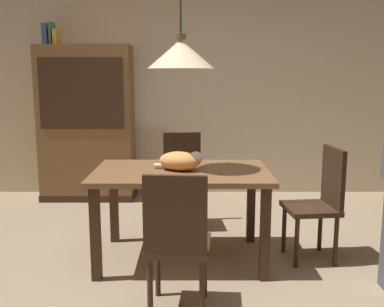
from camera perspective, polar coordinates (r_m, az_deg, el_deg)
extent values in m
plane|color=#998466|center=(3.36, 0.75, -16.46)|extent=(10.00, 10.00, 0.00)
cube|color=beige|center=(5.66, 0.57, 9.51)|extent=(6.40, 0.10, 2.90)
cube|color=brown|center=(3.56, -1.12, -2.46)|extent=(1.40, 0.90, 0.04)
cube|color=#382316|center=(3.36, -12.05, -10.09)|extent=(0.07, 0.07, 0.71)
cube|color=#382316|center=(3.33, 9.64, -10.21)|extent=(0.07, 0.07, 0.71)
cube|color=#382316|center=(4.09, -9.74, -6.37)|extent=(0.07, 0.07, 0.71)
cube|color=#382316|center=(4.06, 7.87, -6.43)|extent=(0.07, 0.07, 0.71)
cube|color=#382316|center=(2.88, -1.49, -11.77)|extent=(0.43, 0.43, 0.04)
cube|color=#322014|center=(2.62, -1.92, -7.94)|extent=(0.38, 0.06, 0.48)
cylinder|color=#382316|center=(3.10, 1.88, -14.62)|extent=(0.04, 0.04, 0.41)
cylinder|color=#382316|center=(3.13, -4.16, -14.40)|extent=(0.04, 0.04, 0.41)
cylinder|color=#382316|center=(2.82, 1.57, -17.32)|extent=(0.04, 0.04, 0.41)
cylinder|color=#382316|center=(2.85, -5.17, -17.03)|extent=(0.04, 0.04, 0.41)
cube|color=#382316|center=(3.76, 15.24, -6.86)|extent=(0.44, 0.44, 0.04)
cube|color=#322014|center=(3.76, 17.98, -2.89)|extent=(0.08, 0.38, 0.48)
cylinder|color=#382316|center=(3.92, 12.03, -9.49)|extent=(0.04, 0.04, 0.41)
cylinder|color=#382316|center=(3.63, 13.58, -11.12)|extent=(0.04, 0.04, 0.41)
cylinder|color=#382316|center=(4.03, 16.43, -9.15)|extent=(0.04, 0.04, 0.41)
cylinder|color=#382316|center=(3.75, 18.28, -10.69)|extent=(0.04, 0.04, 0.41)
cube|color=#382316|center=(4.40, -0.85, -4.03)|extent=(0.43, 0.43, 0.04)
cube|color=#322014|center=(4.53, -1.02, -0.28)|extent=(0.38, 0.07, 0.48)
cylinder|color=#382316|center=(4.30, -2.84, -7.49)|extent=(0.04, 0.04, 0.41)
cylinder|color=#382316|center=(4.33, 1.44, -7.39)|extent=(0.04, 0.04, 0.41)
cylinder|color=#382316|center=(4.61, -2.99, -6.30)|extent=(0.04, 0.04, 0.41)
cylinder|color=#382316|center=(4.63, 1.00, -6.21)|extent=(0.04, 0.04, 0.41)
ellipsoid|color=#E59951|center=(3.54, -1.33, -0.97)|extent=(0.40, 0.33, 0.15)
sphere|color=white|center=(3.51, 0.73, -0.62)|extent=(0.11, 0.11, 0.11)
cylinder|color=white|center=(3.61, -3.19, -1.56)|extent=(0.18, 0.04, 0.04)
cone|color=beige|center=(3.48, -1.17, 12.68)|extent=(0.52, 0.52, 0.22)
cylinder|color=#513D23|center=(3.49, -1.18, 14.81)|extent=(0.08, 0.08, 0.04)
cube|color=brown|center=(5.51, -13.09, 3.77)|extent=(1.10, 0.44, 1.85)
cube|color=#382316|center=(5.26, -13.81, 7.51)|extent=(0.97, 0.01, 0.81)
cube|color=#382316|center=(5.67, -12.74, -5.16)|extent=(1.12, 0.45, 0.08)
cube|color=#384C93|center=(5.61, -17.85, 14.36)|extent=(0.06, 0.24, 0.24)
cube|color=#427A4C|center=(5.60, -17.29, 14.51)|extent=(0.03, 0.20, 0.26)
cube|color=gold|center=(5.58, -16.75, 14.14)|extent=(0.04, 0.20, 0.18)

